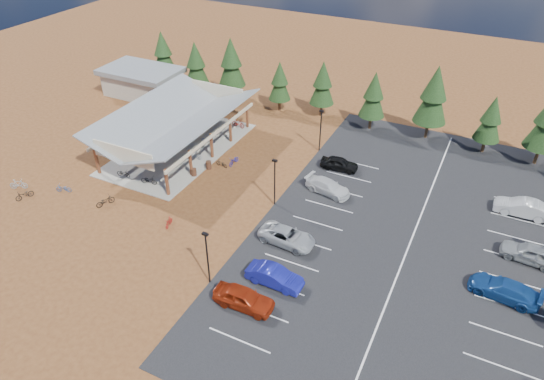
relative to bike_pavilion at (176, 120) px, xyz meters
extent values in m
plane|color=#572F17|center=(10.00, -7.00, -3.82)|extent=(140.00, 140.00, 0.00)
cube|color=black|center=(28.50, -4.00, -3.80)|extent=(27.00, 44.00, 0.04)
cube|color=gray|center=(0.00, 0.00, -3.77)|extent=(10.60, 18.60, 0.10)
cube|color=brown|center=(-4.60, -8.40, -2.22)|extent=(0.25, 0.25, 3.00)
cube|color=brown|center=(-4.60, -4.20, -2.22)|extent=(0.25, 0.25, 3.00)
cube|color=brown|center=(-4.60, 0.00, -2.22)|extent=(0.25, 0.25, 3.00)
cube|color=brown|center=(-4.60, 4.20, -2.22)|extent=(0.25, 0.25, 3.00)
cube|color=brown|center=(-4.60, 8.40, -2.22)|extent=(0.25, 0.25, 3.00)
cube|color=brown|center=(4.60, -8.40, -2.22)|extent=(0.25, 0.25, 3.00)
cube|color=brown|center=(4.60, -4.20, -2.22)|extent=(0.25, 0.25, 3.00)
cube|color=brown|center=(4.60, 0.00, -2.22)|extent=(0.25, 0.25, 3.00)
cube|color=brown|center=(4.60, 4.20, -2.22)|extent=(0.25, 0.25, 3.00)
cube|color=brown|center=(4.60, 8.40, -2.22)|extent=(0.25, 0.25, 3.00)
cube|color=beige|center=(-5.00, 0.00, -0.72)|extent=(0.22, 18.00, 0.35)
cube|color=beige|center=(5.00, 0.00, -0.72)|extent=(0.22, 18.00, 0.35)
cube|color=slate|center=(-2.90, 0.00, 0.18)|extent=(5.85, 19.40, 2.13)
cube|color=slate|center=(2.90, 0.00, 0.18)|extent=(5.85, 19.40, 2.13)
cube|color=beige|center=(0.00, -9.00, 0.08)|extent=(7.50, 0.15, 1.80)
cube|color=beige|center=(0.00, 9.00, 0.08)|extent=(7.50, 0.15, 1.80)
cube|color=#ADA593|center=(-14.00, 11.00, -2.22)|extent=(10.00, 6.00, 3.20)
cube|color=slate|center=(-14.00, 11.00, -0.27)|extent=(11.00, 7.00, 0.70)
cylinder|color=black|center=(15.00, -17.00, -1.32)|extent=(0.14, 0.14, 5.00)
cube|color=black|center=(15.00, -17.00, 1.23)|extent=(0.50, 0.25, 0.18)
cylinder|color=black|center=(15.00, -5.00, -1.32)|extent=(0.14, 0.14, 5.00)
cube|color=black|center=(15.00, -5.00, 1.23)|extent=(0.50, 0.25, 0.18)
cylinder|color=black|center=(15.00, 7.00, -1.32)|extent=(0.14, 0.14, 5.00)
cube|color=black|center=(15.00, 7.00, 1.23)|extent=(0.50, 0.25, 0.18)
cylinder|color=#462719|center=(4.90, -4.22, -3.37)|extent=(0.60, 0.60, 0.90)
cylinder|color=#462719|center=(5.49, -2.18, -3.37)|extent=(0.60, 0.60, 0.90)
cylinder|color=#382314|center=(-13.63, 15.96, -2.86)|extent=(0.36, 0.36, 1.94)
cone|color=black|center=(-13.63, 15.96, 0.43)|extent=(3.41, 3.41, 4.64)
cone|color=black|center=(-13.63, 15.96, 2.37)|extent=(2.63, 2.63, 3.48)
cylinder|color=#382314|center=(-6.54, 14.03, -2.86)|extent=(0.36, 0.36, 1.93)
cone|color=black|center=(-6.54, 14.03, 0.43)|extent=(3.40, 3.40, 4.64)
cone|color=black|center=(-6.54, 14.03, 2.36)|extent=(2.63, 2.63, 3.48)
cylinder|color=#382314|center=(-1.56, 15.31, -2.75)|extent=(0.36, 0.36, 2.15)
cone|color=black|center=(-1.56, 15.31, 0.90)|extent=(3.78, 3.78, 5.15)
cone|color=black|center=(-1.56, 15.31, 3.05)|extent=(2.92, 2.92, 3.87)
cylinder|color=#382314|center=(6.02, 14.90, -2.99)|extent=(0.36, 0.36, 1.67)
cone|color=black|center=(6.02, 14.90, -0.15)|extent=(2.94, 2.94, 4.01)
cone|color=black|center=(6.02, 14.90, 1.52)|extent=(2.27, 2.27, 3.01)
cylinder|color=#382314|center=(11.69, 15.85, -2.91)|extent=(0.36, 0.36, 1.82)
cone|color=black|center=(11.69, 15.85, 0.19)|extent=(3.21, 3.21, 4.38)
cone|color=black|center=(11.69, 15.85, 2.01)|extent=(2.48, 2.48, 3.28)
cylinder|color=#382314|center=(18.66, 15.10, -2.91)|extent=(0.36, 0.36, 1.83)
cone|color=black|center=(18.66, 15.10, 0.20)|extent=(3.22, 3.22, 4.39)
cone|color=black|center=(18.66, 15.10, 2.03)|extent=(2.49, 2.49, 3.29)
cylinder|color=#382314|center=(25.57, 15.79, -2.70)|extent=(0.36, 0.36, 2.24)
cone|color=black|center=(25.57, 15.79, 1.11)|extent=(3.95, 3.95, 5.39)
cone|color=black|center=(25.57, 15.79, 3.36)|extent=(3.05, 3.05, 4.04)
cylinder|color=#382314|center=(32.26, 15.19, -2.97)|extent=(0.36, 0.36, 1.70)
cone|color=black|center=(32.26, 15.19, -0.07)|extent=(3.00, 3.00, 4.09)
cone|color=black|center=(32.26, 15.19, 1.63)|extent=(2.32, 2.32, 3.07)
cylinder|color=#382314|center=(37.88, 15.01, -2.74)|extent=(0.36, 0.36, 2.17)
imported|color=black|center=(-1.74, -7.80, -3.29)|extent=(1.68, 0.72, 0.86)
imported|color=gray|center=(-0.82, -2.44, -3.19)|extent=(1.83, 1.07, 1.06)
imported|color=#2425A1|center=(-3.09, 0.05, -3.23)|extent=(1.95, 0.83, 1.00)
imported|color=maroon|center=(-0.96, 6.57, -3.17)|extent=(1.88, 0.60, 1.12)
imported|color=black|center=(1.61, -7.71, -3.25)|extent=(1.89, 0.95, 0.95)
imported|color=#9FA2A7|center=(3.01, -1.32, -3.18)|extent=(1.87, 0.75, 1.10)
imported|color=#163F98|center=(2.36, 2.53, -3.30)|extent=(1.66, 0.71, 0.85)
imported|color=maroon|center=(3.60, 7.78, -3.17)|extent=(1.91, 0.73, 1.12)
imported|color=black|center=(-8.05, -15.32, -3.35)|extent=(1.21, 1.91, 0.95)
imported|color=#9EA3A6|center=(-10.07, -14.32, -3.27)|extent=(1.87, 1.34, 1.11)
imported|color=#235095|center=(-5.43, -12.70, -3.39)|extent=(1.74, 1.11, 0.87)
imported|color=#9F1012|center=(7.67, -12.49, -3.37)|extent=(0.75, 1.56, 0.90)
imported|color=black|center=(0.04, -12.56, -3.32)|extent=(1.36, 2.02, 1.01)
imported|color=#1C1E9B|center=(7.56, -0.16, -3.35)|extent=(0.69, 1.83, 0.95)
imported|color=black|center=(6.58, -1.23, -3.43)|extent=(1.58, 0.74, 0.80)
imported|color=maroon|center=(18.73, -17.98, -2.97)|extent=(4.86, 2.09, 1.63)
imported|color=#191D94|center=(19.80, -14.85, -3.01)|extent=(4.69, 1.65, 1.54)
imported|color=#A2A5AA|center=(18.58, -9.80, -3.07)|extent=(5.28, 2.68, 1.43)
imported|color=silver|center=(19.01, -0.79, -3.09)|extent=(5.10, 2.85, 1.40)
imported|color=black|center=(18.51, 4.06, -3.08)|extent=(4.27, 2.07, 1.41)
imported|color=navy|center=(36.46, -8.19, -3.01)|extent=(5.57, 2.84, 1.55)
imported|color=gray|center=(38.08, -2.78, -2.96)|extent=(4.98, 2.33, 1.65)
imported|color=silver|center=(37.05, 3.93, -2.96)|extent=(5.07, 1.91, 1.65)
camera|label=1|loc=(32.04, -40.08, 24.65)|focal=32.00mm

